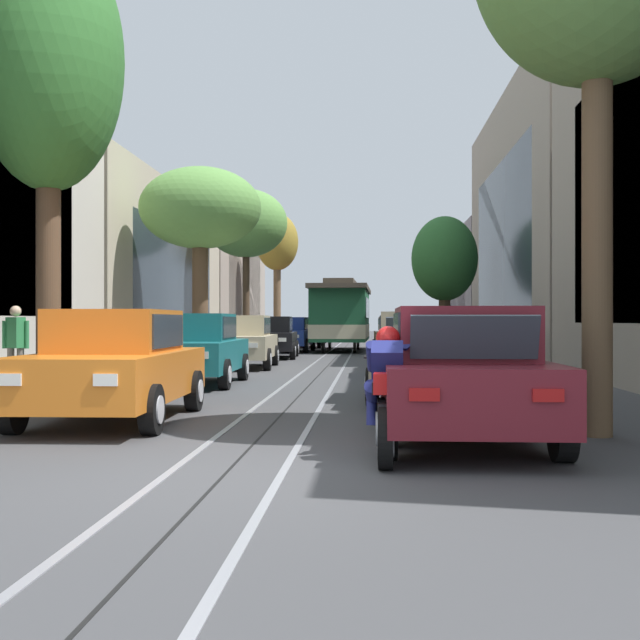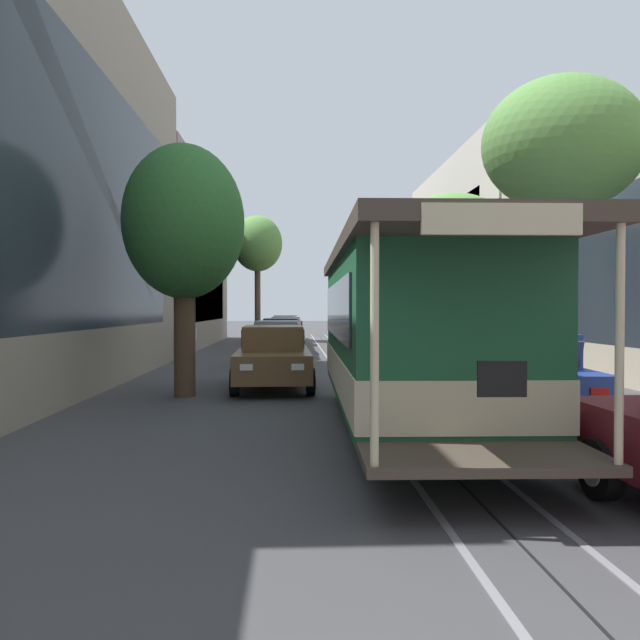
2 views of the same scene
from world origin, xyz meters
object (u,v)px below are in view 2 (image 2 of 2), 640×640
(parked_car_black_fourth_left, at_px, (443,351))
(street_tree_kerb_right_near, at_px, (257,245))
(cable_car_trolley, at_px, (408,330))
(street_tree_kerb_left_second, at_px, (454,231))
(parked_car_blue_fifth_left, at_px, (518,373))
(parked_car_brown_fifth_right, at_px, (273,357))
(street_tree_kerb_right_second, at_px, (184,225))
(street_tree_kerb_left_near, at_px, (395,245))
(parked_car_maroon_near_right, at_px, (286,328))
(pedestrian_on_right_pavement, at_px, (190,338))
(fire_hydrant, at_px, (252,341))
(pedestrian_on_left_pavement, at_px, (436,328))
(parked_car_teal_second_left, at_px, (382,333))
(parked_car_beige_mid_left, at_px, (405,339))
(parked_car_beige_second_right, at_px, (286,331))
(motorcycle_with_rider, at_px, (299,330))
(parked_car_orange_near_left, at_px, (362,329))
(parked_car_navy_mid_right, at_px, (280,336))
(parked_car_grey_fourth_right, at_px, (277,343))
(street_tree_kerb_left_mid, at_px, (563,146))

(parked_car_black_fourth_left, bearing_deg, street_tree_kerb_right_near, -72.04)
(cable_car_trolley, bearing_deg, street_tree_kerb_left_second, -108.61)
(parked_car_blue_fifth_left, bearing_deg, parked_car_brown_fifth_right, -41.08)
(street_tree_kerb_right_second, bearing_deg, street_tree_kerb_left_near, -112.28)
(parked_car_brown_fifth_right, relative_size, street_tree_kerb_left_second, 0.69)
(parked_car_maroon_near_right, distance_m, street_tree_kerb_left_second, 17.61)
(pedestrian_on_right_pavement, relative_size, fire_hydrant, 1.89)
(fire_hydrant, bearing_deg, parked_car_brown_fifth_right, 95.93)
(street_tree_kerb_left_near, relative_size, pedestrian_on_left_pavement, 4.65)
(parked_car_teal_second_left, relative_size, pedestrian_on_right_pavement, 2.76)
(parked_car_beige_mid_left, height_order, parked_car_black_fourth_left, same)
(parked_car_beige_second_right, relative_size, street_tree_kerb_left_near, 0.55)
(street_tree_kerb_right_near, relative_size, motorcycle_with_rider, 3.94)
(parked_car_beige_second_right, height_order, pedestrian_on_right_pavement, pedestrian_on_right_pavement)
(street_tree_kerb_left_near, xyz_separation_m, street_tree_kerb_right_second, (8.45, 20.64, -1.76))
(parked_car_orange_near_left, relative_size, street_tree_kerb_right_near, 0.56)
(street_tree_kerb_right_second, bearing_deg, parked_car_beige_mid_left, -125.70)
(street_tree_kerb_right_second, bearing_deg, parked_car_maroon_near_right, -94.82)
(parked_car_maroon_near_right, bearing_deg, fire_hydrant, 78.89)
(parked_car_navy_mid_right, relative_size, parked_car_grey_fourth_right, 1.00)
(parked_car_teal_second_left, xyz_separation_m, street_tree_kerb_left_second, (-1.55, 7.69, 4.15))
(parked_car_beige_mid_left, height_order, motorcycle_with_rider, parked_car_beige_mid_left)
(parked_car_brown_fifth_right, bearing_deg, cable_car_trolley, 115.25)
(street_tree_kerb_left_near, distance_m, street_tree_kerb_right_near, 8.68)
(parked_car_navy_mid_right, xyz_separation_m, parked_car_brown_fifth_right, (-0.06, 11.61, 0.00))
(parked_car_maroon_near_right, bearing_deg, motorcycle_with_rider, -128.05)
(parked_car_black_fourth_left, height_order, street_tree_kerb_left_second, street_tree_kerb_left_second)
(parked_car_brown_fifth_right, xyz_separation_m, pedestrian_on_left_pavement, (-8.22, -16.66, 0.18))
(parked_car_teal_second_left, xyz_separation_m, parked_car_black_fourth_left, (0.12, 12.70, 0.00))
(street_tree_kerb_left_second, bearing_deg, parked_car_blue_fifth_left, 80.82)
(parked_car_navy_mid_right, height_order, pedestrian_on_right_pavement, pedestrian_on_right_pavement)
(parked_car_black_fourth_left, xyz_separation_m, street_tree_kerb_right_second, (6.87, 3.33, 3.16))
(street_tree_kerb_right_second, xyz_separation_m, pedestrian_on_right_pavement, (1.47, -9.25, -3.06))
(parked_car_black_fourth_left, relative_size, parked_car_blue_fifth_left, 1.00)
(parked_car_orange_near_left, relative_size, cable_car_trolley, 0.48)
(parked_car_navy_mid_right, bearing_deg, pedestrian_on_left_pavement, -148.65)
(parked_car_navy_mid_right, distance_m, street_tree_kerb_left_second, 9.06)
(street_tree_kerb_left_second, distance_m, motorcycle_with_rider, 18.37)
(parked_car_beige_mid_left, distance_m, parked_car_beige_second_right, 10.52)
(pedestrian_on_right_pavement, bearing_deg, parked_car_maroon_near_right, -103.23)
(parked_car_brown_fifth_right, bearing_deg, motorcycle_with_rider, -92.18)
(parked_car_grey_fourth_right, height_order, street_tree_kerb_left_second, street_tree_kerb_left_second)
(parked_car_orange_near_left, relative_size, parked_car_navy_mid_right, 1.00)
(parked_car_orange_near_left, xyz_separation_m, street_tree_kerb_left_mid, (-1.77, 23.35, 4.82))
(parked_car_grey_fourth_right, height_order, fire_hydrant, parked_car_grey_fourth_right)
(parked_car_orange_near_left, relative_size, parked_car_brown_fifth_right, 1.00)
(parked_car_teal_second_left, bearing_deg, parked_car_beige_second_right, -31.63)
(parked_car_brown_fifth_right, bearing_deg, parked_car_orange_near_left, -102.58)
(parked_car_beige_second_right, bearing_deg, parked_car_navy_mid_right, 88.25)
(parked_car_grey_fourth_right, xyz_separation_m, pedestrian_on_right_pavement, (3.39, -1.56, 0.10))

